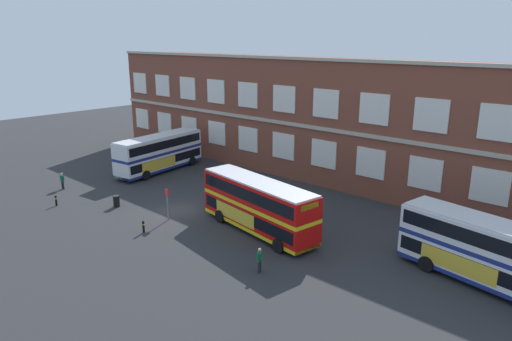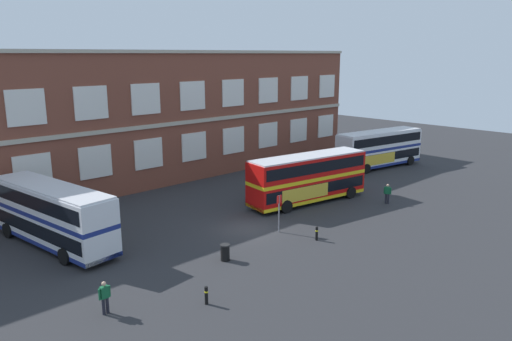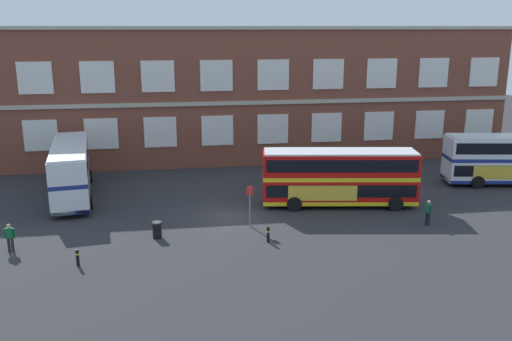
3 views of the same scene
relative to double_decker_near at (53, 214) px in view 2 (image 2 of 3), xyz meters
The scene contains 11 objects.
ground_plane 12.41m from the double_decker_near, 22.07° to the right, with size 120.00×120.00×0.00m, color #2B2B2D.
brick_terminal_building 16.86m from the double_decker_near, 44.07° to the left, with size 56.35×8.19×12.66m.
double_decker_near is the anchor object (origin of this frame).
double_decker_middle 20.11m from the double_decker_near, 14.71° to the right, with size 11.26×4.19×4.07m.
double_decker_far 35.31m from the double_decker_near, ahead, with size 11.27×4.25×4.07m.
waiting_passenger 26.04m from the double_decker_near, 22.60° to the right, with size 0.37×0.63×1.70m.
second_passenger 10.68m from the double_decker_near, 99.64° to the right, with size 0.63×0.25×1.70m.
bus_stand_flag 15.06m from the double_decker_near, 34.06° to the right, with size 0.44×0.10×2.70m.
station_litter_bin 11.71m from the double_decker_near, 55.66° to the right, with size 0.60×0.60×1.03m.
safety_bollard_west 17.44m from the double_decker_near, 40.62° to the right, with size 0.19×0.19×0.95m.
safety_bollard_east 13.40m from the double_decker_near, 79.80° to the right, with size 0.19×0.19×0.95m.
Camera 2 is at (-22.77, -24.60, 12.32)m, focal length 34.57 mm.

